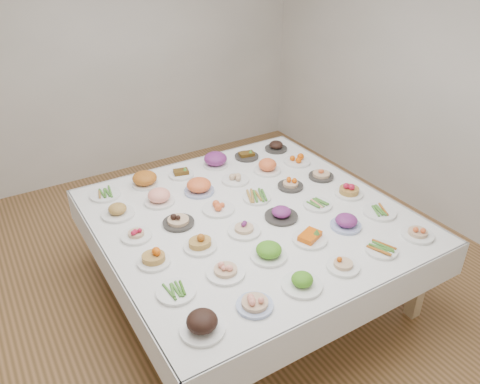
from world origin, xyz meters
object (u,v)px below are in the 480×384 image
dish_0 (202,322)px  dish_35 (276,145)px  display_table (250,221)px  dish_18 (136,232)px

dish_0 → dish_35: bearing=45.2°
display_table → dish_35: dish_35 is taller
display_table → dish_18: size_ratio=10.27×
display_table → dish_0: (-0.87, -0.88, 0.13)m
display_table → dish_35: 1.24m
display_table → dish_35: size_ratio=10.35×
dish_0 → dish_18: bearing=89.6°
display_table → dish_0: bearing=-134.9°
dish_35 → dish_18: bearing=-157.9°
dish_0 → dish_18: dish_0 is taller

